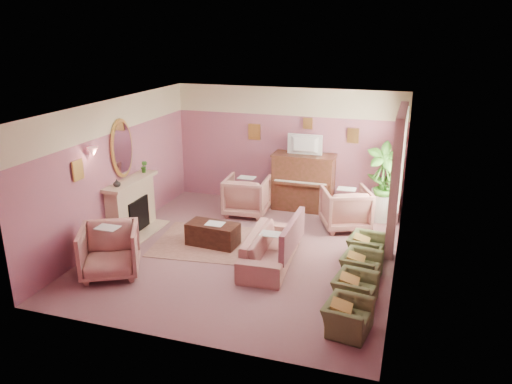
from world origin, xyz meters
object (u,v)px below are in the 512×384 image
(floral_armchair_front, at_px, (109,248))
(olive_chair_c, at_px, (361,263))
(floral_armchair_left, at_px, (247,194))
(sofa, at_px, (271,242))
(olive_chair_a, at_px, (348,312))
(television, at_px, (304,143))
(side_table, at_px, (382,205))
(floral_armchair_right, at_px, (346,206))
(coffee_table, at_px, (213,234))
(olive_chair_d, at_px, (366,244))
(piano, at_px, (303,183))
(olive_chair_b, at_px, (355,285))

(floral_armchair_front, relative_size, olive_chair_c, 1.41)
(floral_armchair_left, bearing_deg, olive_chair_c, -39.40)
(sofa, bearing_deg, olive_chair_a, -46.88)
(television, bearing_deg, side_table, -3.11)
(floral_armchair_left, distance_m, floral_armchair_right, 2.28)
(coffee_table, distance_m, olive_chair_d, 2.97)
(television, xyz_separation_m, coffee_table, (-1.23, -2.52, -1.38))
(piano, relative_size, olive_chair_d, 2.00)
(floral_armchair_left, height_order, olive_chair_b, floral_armchair_left)
(piano, xyz_separation_m, olive_chair_d, (1.72, -2.27, -0.35))
(piano, relative_size, floral_armchair_left, 1.42)
(coffee_table, relative_size, olive_chair_c, 1.43)
(piano, height_order, coffee_table, piano)
(coffee_table, height_order, side_table, side_table)
(coffee_table, bearing_deg, olive_chair_d, 5.75)
(sofa, xyz_separation_m, olive_chair_c, (1.64, -0.12, -0.10))
(television, xyz_separation_m, olive_chair_c, (1.72, -3.04, -1.30))
(piano, bearing_deg, floral_armchair_front, -119.82)
(olive_chair_a, bearing_deg, television, 110.14)
(sofa, xyz_separation_m, floral_armchair_front, (-2.52, -1.29, 0.09))
(piano, xyz_separation_m, floral_armchair_right, (1.12, -0.88, -0.16))
(floral_armchair_front, bearing_deg, floral_armchair_left, 69.88)
(coffee_table, height_order, sofa, sofa)
(olive_chair_b, bearing_deg, floral_armchair_right, 101.10)
(side_table, bearing_deg, olive_chair_a, -91.46)
(olive_chair_b, xyz_separation_m, side_table, (0.12, 3.76, 0.05))
(coffee_table, xyz_separation_m, sofa, (1.31, -0.41, 0.18))
(sofa, distance_m, olive_chair_a, 2.41)
(olive_chair_c, distance_m, olive_chair_d, 0.82)
(olive_chair_b, distance_m, side_table, 3.77)
(olive_chair_d, bearing_deg, coffee_table, -174.25)
(olive_chair_c, height_order, side_table, side_table)
(sofa, relative_size, olive_chair_c, 2.85)
(floral_armchair_right, bearing_deg, television, 143.58)
(television, height_order, olive_chair_c, television)
(piano, bearing_deg, olive_chair_d, -52.93)
(floral_armchair_right, height_order, floral_armchair_front, same)
(coffee_table, bearing_deg, side_table, 38.28)
(piano, relative_size, olive_chair_a, 2.00)
(side_table, bearing_deg, floral_armchair_front, -136.11)
(olive_chair_b, bearing_deg, olive_chair_d, 90.00)
(olive_chair_c, bearing_deg, olive_chair_b, -90.00)
(floral_armchair_front, bearing_deg, coffee_table, 54.45)
(coffee_table, bearing_deg, floral_armchair_left, 87.47)
(side_table, bearing_deg, olive_chair_c, -92.27)
(olive_chair_c, xyz_separation_m, side_table, (0.12, 2.94, 0.05))
(television, bearing_deg, piano, 90.00)
(olive_chair_a, bearing_deg, floral_armchair_front, 173.58)
(floral_armchair_right, xyz_separation_m, olive_chair_c, (0.60, -2.21, -0.19))
(olive_chair_a, bearing_deg, coffee_table, 143.75)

